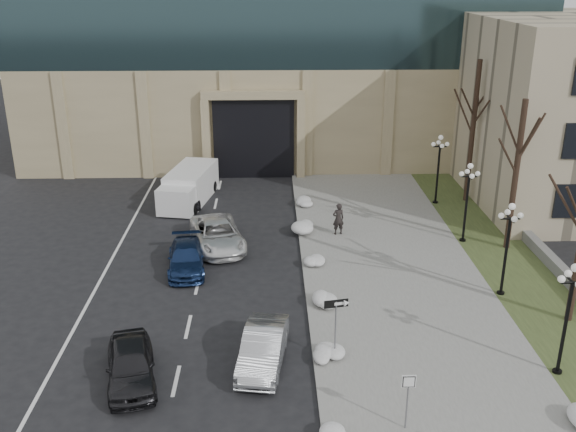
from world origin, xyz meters
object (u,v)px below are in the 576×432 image
Objects in this scene: one_way_sign at (340,310)px; lamppost_a at (569,305)px; car_e at (187,194)px; pedestrian at (338,219)px; car_a at (131,365)px; car_c at (186,258)px; box_truck at (189,187)px; keep_sign at (408,390)px; car_b at (263,348)px; lamppost_b at (508,237)px; lamppost_c at (468,192)px; car_d at (218,234)px; lamppost_d at (439,160)px.

lamppost_a is at bearing -19.60° from one_way_sign.
pedestrian is (9.58, -5.77, 0.38)m from car_e.
car_c is at bearing 71.80° from car_a.
keep_sign reaches higher than box_truck.
car_b is at bearing 174.67° from lamppost_a.
lamppost_b is (0.00, 6.50, 0.00)m from lamppost_a.
box_truck reaches higher than car_e.
lamppost_b is (16.70, -13.46, 2.38)m from car_e.
lamppost_c is at bearing 54.40° from car_b.
box_truck is 2.58× the size of one_way_sign.
car_e is at bearing 95.42° from car_d.
keep_sign is 17.44m from lamppost_c.
box_truck is 26.52m from lamppost_a.
car_a is 0.62× the size of box_truck.
lamppost_b reaches higher than car_d.
car_b is 11.99m from car_d.
car_b is at bearing 57.48° from pedestrian.
lamppost_a is 1.00× the size of lamppost_d.
pedestrian is at bearing 43.80° from car_a.
lamppost_d is (6.58, 22.58, 1.42)m from keep_sign.
car_d is at bearing 57.86° from car_c.
lamppost_a is (15.54, -9.86, 2.41)m from car_c.
one_way_sign is 0.58× the size of lamppost_c.
car_d is at bearing 156.08° from lamppost_b.
box_truck is (-2.50, 7.80, 0.27)m from car_d.
car_b is at bearing -91.51° from car_d.
car_d is 2.89× the size of pedestrian.
lamppost_a reaches higher than car_a.
lamppost_c is at bearing -90.00° from lamppost_d.
lamppost_a reaches higher than pedestrian.
keep_sign is 0.47× the size of lamppost_b.
car_d is at bearing 137.89° from lamppost_a.
car_e is at bearing 157.39° from lamppost_c.
lamppost_b and lamppost_d have the same top height.
pedestrian is 0.70× the size of one_way_sign.
car_d is at bearing 66.76° from car_a.
pedestrian is 0.40× the size of lamppost_d.
lamppost_d is at bearing 25.73° from car_c.
car_a is 25.61m from lamppost_d.
car_b is at bearing -64.36° from box_truck.
car_d is 1.16× the size of lamppost_d.
pedestrian is at bearing 73.23° from one_way_sign.
lamppost_b is at bearing -90.00° from lamppost_d.
car_b is 11.74m from lamppost_a.
lamppost_a reaches higher than car_e.
lamppost_c reaches higher than car_e.
lamppost_c is (0.00, 13.00, 0.00)m from lamppost_a.
car_e is at bearing 102.83° from one_way_sign.
lamppost_d is (0.00, 19.50, 0.00)m from lamppost_a.
car_b is at bearing 172.45° from one_way_sign.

